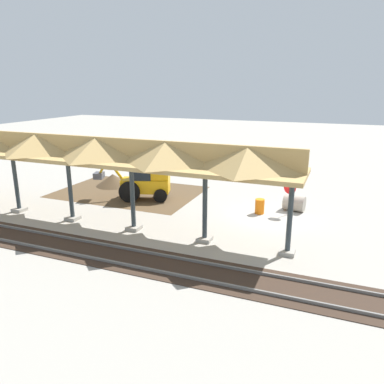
% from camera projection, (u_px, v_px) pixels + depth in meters
% --- Properties ---
extents(ground_plane, '(120.00, 120.00, 0.00)m').
position_uv_depth(ground_plane, '(268.00, 216.00, 22.16)').
color(ground_plane, '#9E998E').
extents(dirt_work_zone, '(10.08, 7.00, 0.01)m').
position_uv_depth(dirt_work_zone, '(129.00, 192.00, 27.23)').
color(dirt_work_zone, brown).
rests_on(dirt_work_zone, ground).
extents(platform_canopy, '(25.53, 3.20, 4.90)m').
position_uv_depth(platform_canopy, '(66.00, 148.00, 20.47)').
color(platform_canopy, '#9E998E').
rests_on(platform_canopy, ground).
extents(rail_tracks, '(60.00, 2.58, 0.15)m').
position_uv_depth(rail_tracks, '(229.00, 277.00, 15.08)').
color(rail_tracks, slate).
rests_on(rail_tracks, ground).
extents(stop_sign, '(0.73, 0.27, 2.05)m').
position_uv_depth(stop_sign, '(290.00, 191.00, 22.04)').
color(stop_sign, gray).
rests_on(stop_sign, ground).
extents(backhoe, '(5.14, 2.73, 2.82)m').
position_uv_depth(backhoe, '(143.00, 181.00, 25.17)').
color(backhoe, orange).
rests_on(backhoe, ground).
extents(dirt_mound, '(5.30, 5.30, 1.82)m').
position_uv_depth(dirt_mound, '(113.00, 186.00, 28.95)').
color(dirt_mound, brown).
rests_on(dirt_mound, ground).
extents(concrete_pipe, '(1.34, 1.11, 0.97)m').
position_uv_depth(concrete_pipe, '(294.00, 203.00, 23.05)').
color(concrete_pipe, '#9E9384').
rests_on(concrete_pipe, ground).
extents(traffic_barrel, '(0.56, 0.56, 0.90)m').
position_uv_depth(traffic_barrel, '(260.00, 206.00, 22.55)').
color(traffic_barrel, orange).
rests_on(traffic_barrel, ground).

